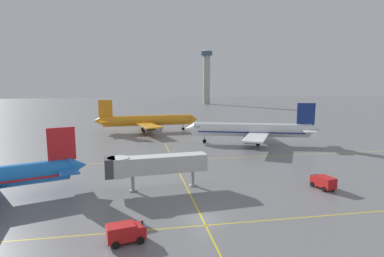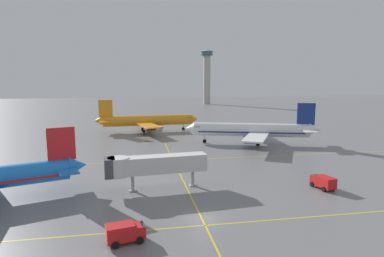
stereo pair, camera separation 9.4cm
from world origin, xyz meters
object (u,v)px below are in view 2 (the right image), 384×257
airliner_third_row (147,121)px  control_tower (207,73)px  jet_bridge (149,165)px  service_truck_red_van (323,181)px  service_truck_catering (126,232)px  airliner_second_row (252,130)px

airliner_third_row → control_tower: bearing=68.5°
jet_bridge → control_tower: control_tower is taller
service_truck_red_van → service_truck_catering: (-31.01, -12.25, 0.00)m
airliner_second_row → service_truck_red_van: size_ratio=8.21×
airliner_third_row → service_truck_catering: bearing=-94.0°
service_truck_catering → jet_bridge: 17.25m
airliner_second_row → control_tower: size_ratio=0.89×
airliner_second_row → control_tower: (21.54, 152.28, 19.41)m
airliner_third_row → service_truck_red_van: airliner_third_row is taller
jet_bridge → service_truck_catering: bearing=-101.1°
airliner_third_row → control_tower: 135.70m
airliner_third_row → control_tower: size_ratio=0.88×
airliner_second_row → service_truck_red_van: (-1.91, -37.14, -2.73)m
service_truck_catering → jet_bridge: bearing=78.9°
service_truck_red_van → service_truck_catering: bearing=-158.4°
airliner_third_row → jet_bridge: bearing=-91.9°
airliner_second_row → control_tower: 155.01m
airliner_third_row → service_truck_red_van: bearing=-68.3°
jet_bridge → control_tower: size_ratio=0.41×
service_truck_red_van → control_tower: size_ratio=0.11×
service_truck_catering → control_tower: control_tower is taller
service_truck_red_van → jet_bridge: (-27.73, 4.44, 2.88)m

